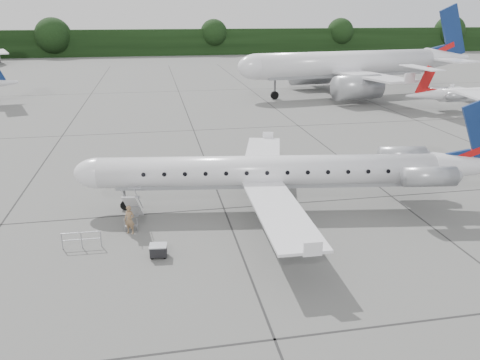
{
  "coord_description": "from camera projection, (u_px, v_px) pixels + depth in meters",
  "views": [
    {
      "loc": [
        -9.09,
        -25.97,
        13.13
      ],
      "look_at": [
        -3.59,
        3.59,
        2.3
      ],
      "focal_mm": 35.0,
      "sensor_mm": 36.0,
      "label": 1
    }
  ],
  "objects": [
    {
      "name": "safety_railing",
      "position": [
        82.0,
        240.0,
        27.43
      ],
      "size": [
        2.2,
        0.14,
        1.0
      ],
      "primitive_type": null,
      "rotation": [
        0.0,
        0.0,
        -0.03
      ],
      "color": "#919399",
      "rests_on": "ground"
    },
    {
      "name": "bg_narrowbody",
      "position": [
        348.0,
        51.0,
        75.7
      ],
      "size": [
        43.11,
        33.47,
        14.28
      ],
      "primitive_type": null,
      "rotation": [
        0.0,
        0.0,
        0.13
      ],
      "color": "silver",
      "rests_on": "ground"
    },
    {
      "name": "ground",
      "position": [
        305.0,
        229.0,
        30.03
      ],
      "size": [
        320.0,
        320.0,
        0.0
      ],
      "primitive_type": "plane",
      "color": "slate",
      "rests_on": "ground"
    },
    {
      "name": "airstair",
      "position": [
        133.0,
        207.0,
        30.34
      ],
      "size": [
        1.19,
        2.58,
        2.39
      ],
      "primitive_type": null,
      "rotation": [
        0.0,
        0.0,
        -0.14
      ],
      "color": "silver",
      "rests_on": "ground"
    },
    {
      "name": "treeline",
      "position": [
        179.0,
        42.0,
        148.92
      ],
      "size": [
        260.0,
        4.0,
        8.0
      ],
      "primitive_type": "cube",
      "color": "black",
      "rests_on": "ground"
    },
    {
      "name": "passenger",
      "position": [
        130.0,
        220.0,
        29.13
      ],
      "size": [
        0.8,
        0.68,
        1.84
      ],
      "primitive_type": "imported",
      "rotation": [
        0.0,
        0.0,
        -0.43
      ],
      "color": "#836647",
      "rests_on": "ground"
    },
    {
      "name": "main_regional_jet",
      "position": [
        268.0,
        156.0,
        32.03
      ],
      "size": [
        32.44,
        25.37,
        7.62
      ],
      "primitive_type": null,
      "rotation": [
        0.0,
        0.0,
        -0.14
      ],
      "color": "silver",
      "rests_on": "ground"
    },
    {
      "name": "baggage_cart",
      "position": [
        158.0,
        250.0,
        26.46
      ],
      "size": [
        1.0,
        0.84,
        0.8
      ],
      "primitive_type": null,
      "rotation": [
        0.0,
        0.0,
        -0.1
      ],
      "color": "black",
      "rests_on": "ground"
    }
  ]
}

